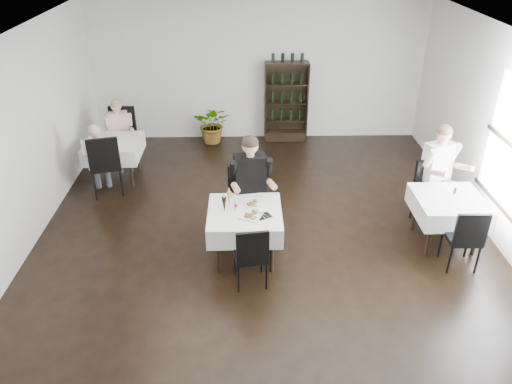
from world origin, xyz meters
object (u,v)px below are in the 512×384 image
wine_shelf (286,103)px  diner_main (251,182)px  main_table (245,220)px  potted_tree (213,124)px

wine_shelf → diner_main: wine_shelf is taller
wine_shelf → main_table: (-0.90, -4.31, -0.23)m
potted_tree → main_table: bearing=-80.8°
main_table → diner_main: diner_main is taller
diner_main → main_table: bearing=-101.0°
main_table → potted_tree: bearing=99.2°
wine_shelf → main_table: 4.41m
diner_main → potted_tree: bearing=101.9°
main_table → diner_main: size_ratio=0.62×
wine_shelf → diner_main: size_ratio=1.06×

